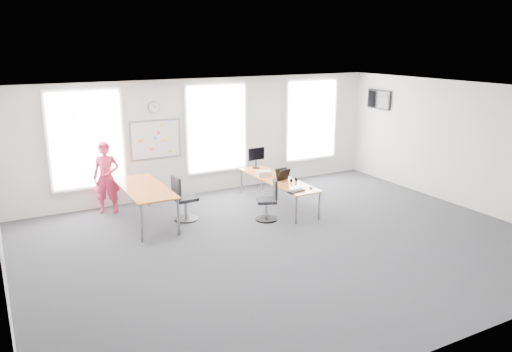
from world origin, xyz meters
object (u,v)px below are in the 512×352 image
desk_right (277,180)px  chair_left (183,201)px  headphones (293,180)px  desk_left (144,190)px  chair_right (269,202)px  keyboard (296,191)px  person (106,178)px  monitor (256,156)px

desk_right → chair_left: 2.41m
headphones → desk_right: bearing=96.1°
desk_left → chair_right: 2.77m
keyboard → headphones: (0.37, 0.70, 0.03)m
person → headphones: size_ratio=10.06×
desk_left → monitor: bearing=14.0°
chair_right → keyboard: (0.52, -0.31, 0.27)m
chair_right → person: bearing=-104.5°
desk_left → monitor: (3.23, 0.80, 0.26)m
desk_left → chair_left: chair_left is taller
person → keyboard: 4.40m
person → headphones: (3.95, -1.85, -0.13)m
desk_right → headphones: size_ratio=16.45×
desk_left → keyboard: bearing=-26.2°
keyboard → monitor: bearing=64.8°
keyboard → monitor: monitor is taller
desk_left → keyboard: 3.35m
headphones → chair_left: bearing=150.2°
person → monitor: 3.82m
chair_left → keyboard: (2.23, -1.20, 0.23)m
desk_left → person: 1.22m
desk_left → headphones: size_ratio=13.25×
desk_left → chair_left: bearing=-19.4°
chair_left → desk_right: bearing=-96.5°
chair_left → desk_left: bearing=66.4°
desk_left → person: (-0.58, 1.07, 0.10)m
monitor → person: bearing=172.3°
desk_left → chair_right: size_ratio=2.38×
chair_left → monitor: monitor is taller
desk_right → person: 4.03m
person → monitor: person is taller
desk_right → monitor: (0.04, 1.17, 0.37)m
person → headphones: bearing=-1.0°
desk_left → headphones: (3.37, -0.78, -0.03)m
chair_left → headphones: (2.60, -0.51, 0.27)m
keyboard → headphones: 0.79m
keyboard → desk_right: bearing=61.3°
chair_right → person: 3.82m
chair_left → keyboard: size_ratio=2.26×
desk_right → desk_left: 3.21m
desk_right → headphones: headphones is taller
chair_right → headphones: (0.89, 0.38, 0.31)m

